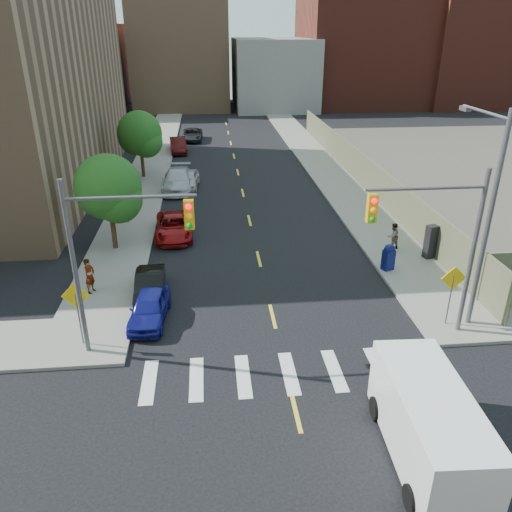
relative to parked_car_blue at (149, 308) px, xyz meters
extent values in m
plane|color=black|center=(5.33, -8.22, -0.63)|extent=(160.00, 160.00, 0.00)
cube|color=gray|center=(-2.42, 33.28, -0.55)|extent=(3.50, 73.00, 0.15)
cube|color=gray|center=(13.08, 33.28, -0.55)|extent=(3.50, 73.00, 0.15)
cube|color=#6E704E|center=(14.93, 19.78, 0.62)|extent=(0.12, 44.00, 2.50)
cube|color=#592319|center=(-16.67, 61.78, 5.37)|extent=(14.00, 18.00, 12.00)
cube|color=#8C6B4C|center=(-0.67, 63.78, 6.87)|extent=(14.00, 16.00, 15.00)
cube|color=gray|center=(13.33, 61.78, 4.37)|extent=(12.00, 16.00, 10.00)
cube|color=#592319|center=(27.33, 63.78, 7.37)|extent=(18.00, 18.00, 16.00)
cube|color=#592319|center=(43.33, 61.78, 8.37)|extent=(14.00, 16.00, 18.00)
cylinder|color=#8C6B4C|center=(47.33, 61.78, 13.37)|extent=(1.80, 1.80, 28.00)
cylinder|color=#59595E|center=(-2.17, -2.22, 2.87)|extent=(0.18, 0.18, 7.00)
cylinder|color=#59595E|center=(0.08, -2.22, 5.67)|extent=(4.50, 0.12, 0.12)
cube|color=#E5A50C|center=(2.03, -2.22, 4.97)|extent=(0.35, 0.30, 1.05)
cylinder|color=#59595E|center=(12.83, -2.22, 2.87)|extent=(0.18, 0.18, 7.00)
cylinder|color=#59595E|center=(10.58, -2.22, 5.67)|extent=(4.50, 0.12, 0.12)
cube|color=#E5A50C|center=(8.63, -2.22, 4.97)|extent=(0.35, 0.30, 1.05)
cylinder|color=#59595E|center=(13.53, -1.72, 3.87)|extent=(0.20, 0.20, 9.00)
cylinder|color=#59595E|center=(13.53, -0.02, 7.97)|extent=(0.12, 3.50, 0.12)
cube|color=#59595E|center=(13.53, 1.58, 7.87)|extent=(0.25, 0.60, 0.18)
cylinder|color=#59595E|center=(-2.47, -1.72, 0.57)|extent=(0.06, 0.06, 2.40)
cube|color=yellow|center=(-2.47, -1.72, 1.67)|extent=(1.06, 0.04, 1.06)
cylinder|color=#59595E|center=(12.53, -1.72, 0.57)|extent=(0.06, 0.06, 2.40)
cube|color=yellow|center=(12.53, -1.72, 1.67)|extent=(1.06, 0.04, 1.06)
cylinder|color=#59595E|center=(-2.47, 11.78, 0.57)|extent=(0.06, 0.06, 2.40)
cube|color=yellow|center=(-2.47, 11.78, 1.67)|extent=(1.06, 0.04, 1.06)
cylinder|color=#332114|center=(-2.67, 7.78, 0.69)|extent=(0.28, 0.28, 2.64)
sphere|color=#164E19|center=(-2.67, 7.78, 3.09)|extent=(3.60, 3.60, 3.60)
sphere|color=#164E19|center=(-2.17, 7.48, 2.49)|extent=(2.64, 2.64, 2.64)
sphere|color=#164E19|center=(-3.07, 8.18, 2.67)|extent=(2.88, 2.88, 2.88)
cylinder|color=#332114|center=(-2.67, 22.78, 0.69)|extent=(0.28, 0.28, 2.64)
sphere|color=#164E19|center=(-2.67, 22.78, 3.09)|extent=(3.60, 3.60, 3.60)
sphere|color=#164E19|center=(-2.17, 22.48, 2.49)|extent=(2.64, 2.64, 2.64)
sphere|color=#164E19|center=(-3.07, 23.18, 2.67)|extent=(2.88, 2.88, 2.88)
imported|color=navy|center=(0.00, 0.00, 0.00)|extent=(1.79, 3.79, 1.25)
imported|color=black|center=(-0.17, 2.04, -0.02)|extent=(1.41, 3.73, 1.22)
imported|color=maroon|center=(0.56, 9.50, 0.03)|extent=(2.38, 4.79, 1.30)
imported|color=#B8BAC1|center=(0.36, 19.06, 0.16)|extent=(2.31, 5.48, 1.58)
imported|color=#BDBDBD|center=(1.13, 19.60, 0.06)|extent=(1.95, 4.13, 1.37)
imported|color=#3A0B0B|center=(-0.17, 31.91, 0.10)|extent=(1.99, 4.55, 1.46)
imported|color=black|center=(1.13, 37.53, 0.03)|extent=(2.33, 4.79, 1.31)
cube|color=white|center=(8.77, -8.47, 0.63)|extent=(2.24, 5.32, 2.22)
cube|color=black|center=(8.85, -6.46, 0.93)|extent=(1.91, 1.29, 0.91)
cylinder|color=black|center=(7.88, -6.72, -0.27)|extent=(0.31, 0.78, 0.77)
cylinder|color=black|center=(9.80, -6.80, -0.27)|extent=(0.31, 0.78, 0.77)
cylinder|color=black|center=(7.74, -10.14, -0.27)|extent=(0.31, 0.78, 0.77)
cylinder|color=black|center=(9.65, -10.22, -0.27)|extent=(0.31, 0.78, 0.77)
cube|color=#0E1556|center=(11.80, 3.56, 0.06)|extent=(0.68, 0.61, 1.08)
cylinder|color=#0E1556|center=(11.80, 3.56, 0.63)|extent=(0.61, 0.44, 0.55)
cube|color=black|center=(14.53, 4.78, 0.45)|extent=(0.65, 0.58, 1.85)
imported|color=gray|center=(-2.97, 2.56, 0.38)|extent=(0.62, 0.73, 1.71)
imported|color=gray|center=(12.93, 6.09, 0.29)|extent=(0.90, 0.80, 1.54)
camera|label=1|loc=(2.77, -18.88, 10.99)|focal=35.00mm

